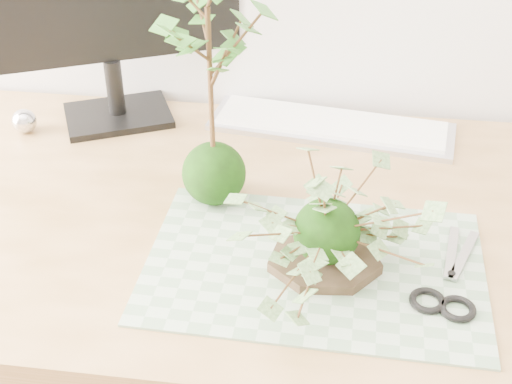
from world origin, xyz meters
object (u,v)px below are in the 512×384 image
Objects in this scene: ivy_kokedama at (328,205)px; maple_kokedama at (208,24)px; keyboard at (331,125)px; desk at (292,259)px.

maple_kokedama reaches higher than ivy_kokedama.
ivy_kokedama is 0.62× the size of keyboard.
desk is at bearing -10.44° from maple_kokedama.
desk is 3.45× the size of keyboard.
ivy_kokedama is at bearing -66.13° from desk.
keyboard is at bearing 55.88° from maple_kokedama.
maple_kokedama is 0.42m from keyboard.
desk is 0.24m from ivy_kokedama.
maple_kokedama reaches higher than desk.
maple_kokedama is at bearing 141.72° from ivy_kokedama.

